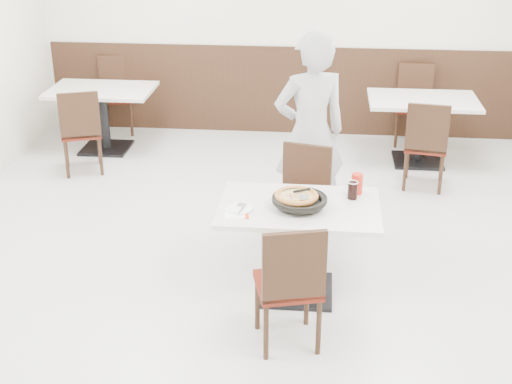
# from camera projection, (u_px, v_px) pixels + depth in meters

# --- Properties ---
(floor) EXTENTS (7.00, 7.00, 0.00)m
(floor) POSITION_uv_depth(u_px,v_px,m) (257.00, 266.00, 5.99)
(floor) COLOR #B1B1AD
(floor) RESTS_ON ground
(wall_back) EXTENTS (6.00, 0.04, 2.80)m
(wall_back) POSITION_uv_depth(u_px,v_px,m) (285.00, 22.00, 8.61)
(wall_back) COLOR beige
(wall_back) RESTS_ON floor
(wainscot_back) EXTENTS (5.90, 0.03, 1.10)m
(wainscot_back) POSITION_uv_depth(u_px,v_px,m) (283.00, 90.00, 8.93)
(wainscot_back) COLOR black
(wainscot_back) RESTS_ON floor
(main_table) EXTENTS (1.20, 0.81, 0.75)m
(main_table) POSITION_uv_depth(u_px,v_px,m) (298.00, 250.00, 5.46)
(main_table) COLOR beige
(main_table) RESTS_ON floor
(chair_near) EXTENTS (0.51, 0.51, 0.95)m
(chair_near) POSITION_uv_depth(u_px,v_px,m) (288.00, 282.00, 4.83)
(chair_near) COLOR black
(chair_near) RESTS_ON floor
(chair_far) EXTENTS (0.51, 0.51, 0.95)m
(chair_far) POSITION_uv_depth(u_px,v_px,m) (300.00, 205.00, 5.96)
(chair_far) COLOR black
(chair_far) RESTS_ON floor
(trivet) EXTENTS (0.12, 0.12, 0.04)m
(trivet) POSITION_uv_depth(u_px,v_px,m) (305.00, 203.00, 5.30)
(trivet) COLOR black
(trivet) RESTS_ON main_table
(pizza_pan) EXTENTS (0.37, 0.37, 0.01)m
(pizza_pan) POSITION_uv_depth(u_px,v_px,m) (299.00, 203.00, 5.25)
(pizza_pan) COLOR black
(pizza_pan) RESTS_ON trivet
(pizza) EXTENTS (0.29, 0.29, 0.02)m
(pizza) POSITION_uv_depth(u_px,v_px,m) (296.00, 198.00, 5.28)
(pizza) COLOR #BB7532
(pizza) RESTS_ON pizza_pan
(pizza_server) EXTENTS (0.08, 0.10, 0.00)m
(pizza_server) POSITION_uv_depth(u_px,v_px,m) (304.00, 197.00, 5.21)
(pizza_server) COLOR white
(pizza_server) RESTS_ON pizza
(napkin) EXTENTS (0.20, 0.20, 0.00)m
(napkin) POSITION_uv_depth(u_px,v_px,m) (237.00, 213.00, 5.18)
(napkin) COLOR white
(napkin) RESTS_ON main_table
(side_plate) EXTENTS (0.20, 0.20, 0.01)m
(side_plate) POSITION_uv_depth(u_px,v_px,m) (239.00, 209.00, 5.23)
(side_plate) COLOR white
(side_plate) RESTS_ON napkin
(fork) EXTENTS (0.05, 0.17, 0.00)m
(fork) POSITION_uv_depth(u_px,v_px,m) (242.00, 209.00, 5.20)
(fork) COLOR white
(fork) RESTS_ON side_plate
(cola_glass) EXTENTS (0.07, 0.07, 0.13)m
(cola_glass) POSITION_uv_depth(u_px,v_px,m) (352.00, 191.00, 5.40)
(cola_glass) COLOR black
(cola_glass) RESTS_ON main_table
(red_cup) EXTENTS (0.09, 0.09, 0.16)m
(red_cup) POSITION_uv_depth(u_px,v_px,m) (357.00, 184.00, 5.48)
(red_cup) COLOR red
(red_cup) RESTS_ON main_table
(diner_person) EXTENTS (0.78, 0.65, 1.82)m
(diner_person) POSITION_uv_depth(u_px,v_px,m) (310.00, 134.00, 6.31)
(diner_person) COLOR silver
(diner_person) RESTS_ON floor
(bg_table_left) EXTENTS (1.21, 0.82, 0.75)m
(bg_table_left) POSITION_uv_depth(u_px,v_px,m) (104.00, 119.00, 8.42)
(bg_table_left) COLOR beige
(bg_table_left) RESTS_ON floor
(bg_chair_left_near) EXTENTS (0.54, 0.54, 0.95)m
(bg_chair_left_near) POSITION_uv_depth(u_px,v_px,m) (81.00, 130.00, 7.75)
(bg_chair_left_near) COLOR black
(bg_chair_left_near) RESTS_ON floor
(bg_chair_left_far) EXTENTS (0.50, 0.50, 0.95)m
(bg_chair_left_far) POSITION_uv_depth(u_px,v_px,m) (116.00, 96.00, 8.96)
(bg_chair_left_far) COLOR black
(bg_chair_left_far) RESTS_ON floor
(bg_table_right) EXTENTS (1.27, 0.91, 0.75)m
(bg_table_right) POSITION_uv_depth(u_px,v_px,m) (420.00, 131.00, 8.04)
(bg_table_right) COLOR beige
(bg_table_right) RESTS_ON floor
(bg_chair_right_near) EXTENTS (0.48, 0.48, 0.95)m
(bg_chair_right_near) POSITION_uv_depth(u_px,v_px,m) (426.00, 144.00, 7.35)
(bg_chair_right_near) COLOR black
(bg_chair_right_near) RESTS_ON floor
(bg_chair_right_far) EXTENTS (0.46, 0.46, 0.95)m
(bg_chair_right_far) POSITION_uv_depth(u_px,v_px,m) (414.00, 106.00, 8.57)
(bg_chair_right_far) COLOR black
(bg_chair_right_far) RESTS_ON floor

